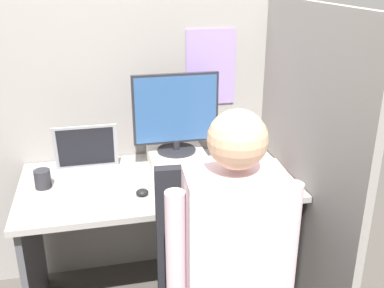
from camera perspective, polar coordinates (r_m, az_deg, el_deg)
cubicle_panel_back at (r=2.63m, az=-5.65°, el=0.33°), size 1.88×0.05×1.62m
cubicle_panel_right at (r=2.42m, az=12.71°, el=-2.15°), size 0.04×1.34×1.62m
desk at (r=2.41m, az=-4.32°, el=-8.57°), size 1.38×0.70×0.75m
paper_box at (r=2.46m, az=-1.97°, el=-1.78°), size 0.30×0.24×0.08m
monitor at (r=2.37m, az=-2.06°, el=3.90°), size 0.46×0.21×0.43m
laptop at (r=2.37m, az=-13.12°, el=-3.01°), size 0.32×0.26×0.27m
mouse at (r=2.16m, az=-6.33°, el=-6.13°), size 0.06×0.05×0.03m
stapler at (r=2.40m, az=9.71°, el=-3.21°), size 0.04×0.13×0.04m
carrot_toy at (r=2.18m, az=0.76°, el=-5.57°), size 0.04×0.15×0.04m
person at (r=1.63m, az=5.89°, el=-15.60°), size 0.48×0.44×1.35m
pen_cup at (r=2.32m, az=-18.44°, el=-4.23°), size 0.08×0.08×0.09m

